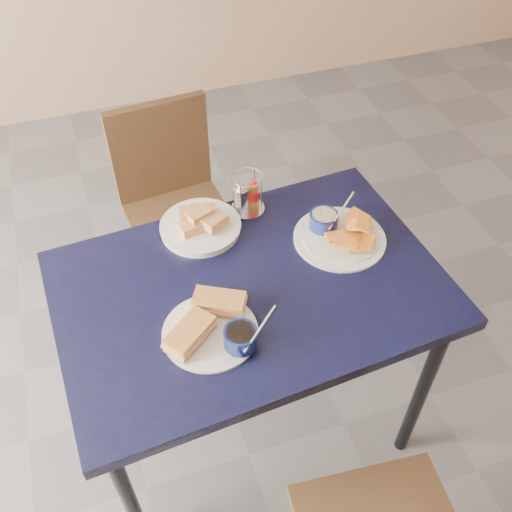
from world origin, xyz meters
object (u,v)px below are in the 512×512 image
object	(u,v)px
dining_table	(251,301)
bread_basket	(200,224)
chair_far	(174,192)
sandwich_plate	(214,326)
plantain_plate	(336,232)
condiment_caddy	(246,196)

from	to	relation	value
dining_table	bread_basket	bearing A→B (deg)	105.86
chair_far	sandwich_plate	distance (m)	0.97
dining_table	bread_basket	xyz separation A→B (m)	(-0.08, 0.27, 0.10)
plantain_plate	condiment_caddy	xyz separation A→B (m)	(-0.22, 0.21, 0.04)
dining_table	chair_far	size ratio (longest dim) A/B	1.35
plantain_plate	chair_far	bearing A→B (deg)	119.13
chair_far	bread_basket	distance (m)	0.60
plantain_plate	dining_table	bearing A→B (deg)	-161.50
chair_far	bread_basket	world-z (taller)	chair_far
dining_table	plantain_plate	distance (m)	0.34
dining_table	sandwich_plate	size ratio (longest dim) A/B	3.81
bread_basket	condiment_caddy	xyz separation A→B (m)	(0.17, 0.05, 0.03)
sandwich_plate	condiment_caddy	distance (m)	0.50
chair_far	sandwich_plate	xyz separation A→B (m)	(-0.07, -0.92, 0.29)
sandwich_plate	plantain_plate	distance (m)	0.51
chair_far	bread_basket	bearing A→B (deg)	-90.61
condiment_caddy	bread_basket	bearing A→B (deg)	-164.06
plantain_plate	condiment_caddy	bearing A→B (deg)	137.11
chair_far	condiment_caddy	bearing A→B (deg)	-71.63
bread_basket	sandwich_plate	bearing A→B (deg)	-99.86
plantain_plate	sandwich_plate	bearing A→B (deg)	-153.25
chair_far	plantain_plate	size ratio (longest dim) A/B	2.97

